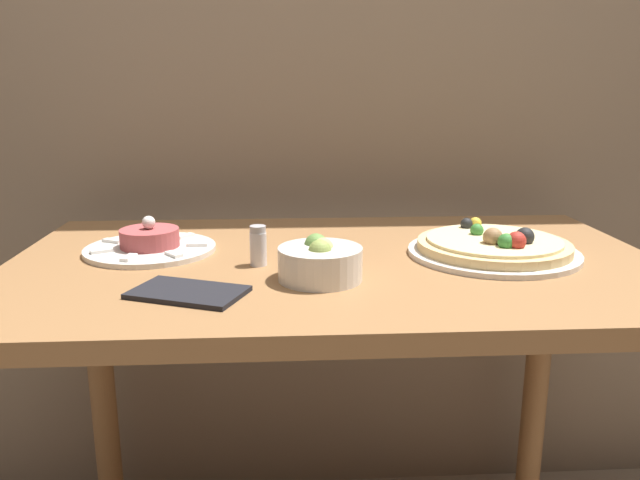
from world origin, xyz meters
TOP-DOWN VIEW (x-y plane):
  - back_wall at (0.00, 0.85)m, footprint 8.00×0.05m
  - dining_table at (0.00, 0.36)m, footprint 1.20×0.72m
  - pizza_plate at (0.30, 0.36)m, footprint 0.32×0.32m
  - tartare_plate at (-0.35, 0.43)m, footprint 0.25×0.25m
  - small_bowl at (-0.04, 0.24)m, footprint 0.14×0.14m
  - napkin at (-0.24, 0.17)m, footprint 0.20×0.16m
  - salt_shaker at (-0.14, 0.33)m, footprint 0.03×0.03m

SIDE VIEW (x-z plane):
  - dining_table at x=0.00m, z-range 0.27..1.07m
  - napkin at x=-0.24m, z-range 0.79..0.80m
  - tartare_plate at x=-0.35m, z-range 0.77..0.84m
  - pizza_plate at x=0.30m, z-range 0.78..0.84m
  - small_bowl at x=-0.04m, z-range 0.79..0.86m
  - salt_shaker at x=-0.14m, z-range 0.79..0.87m
  - back_wall at x=0.00m, z-range 0.00..2.60m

